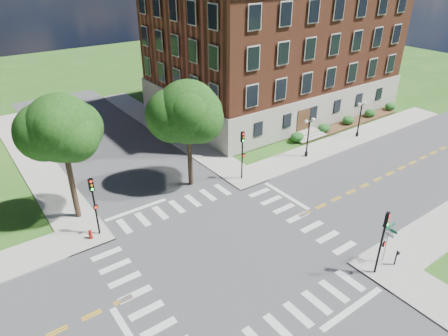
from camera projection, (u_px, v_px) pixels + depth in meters
ground at (227, 251)px, 28.94m from camera, size 160.00×160.00×0.00m
road_ew at (227, 251)px, 28.94m from camera, size 90.00×12.00×0.01m
road_ns at (227, 251)px, 28.93m from camera, size 12.00×90.00×0.01m
sidewalk_ne at (254, 134)px, 47.90m from camera, size 34.00×34.00×0.12m
crosswalk_east at (297, 217)px, 32.68m from camera, size 2.20×10.20×0.02m
stop_bar_east at (286, 196)px, 35.65m from camera, size 0.40×5.50×0.00m
main_building at (274, 47)px, 53.24m from camera, size 30.60×22.40×16.50m
shrub_row at (347, 125)px, 50.69m from camera, size 18.00×2.00×1.30m
tree_c at (61, 128)px, 29.07m from camera, size 5.13×5.13×10.31m
tree_d at (188, 112)px, 34.12m from camera, size 5.55×5.55×9.82m
traffic_signal_se at (383, 236)px, 25.39m from camera, size 0.38×0.45×4.80m
traffic_signal_ne at (242, 149)px, 36.80m from camera, size 0.32×0.35×4.80m
traffic_signal_nw at (94, 199)px, 29.17m from camera, size 0.36×0.41×4.80m
twin_lamp_west at (308, 135)px, 41.37m from camera, size 1.36×0.36×4.23m
twin_lamp_east at (360, 117)px, 46.11m from camera, size 1.36×0.36×4.23m
street_sign_pole at (388, 236)px, 26.77m from camera, size 1.10×1.10×3.10m
push_button_post at (396, 257)px, 27.17m from camera, size 0.14×0.21×1.20m
fire_hydrant at (90, 234)px, 29.92m from camera, size 0.35×0.35×0.75m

